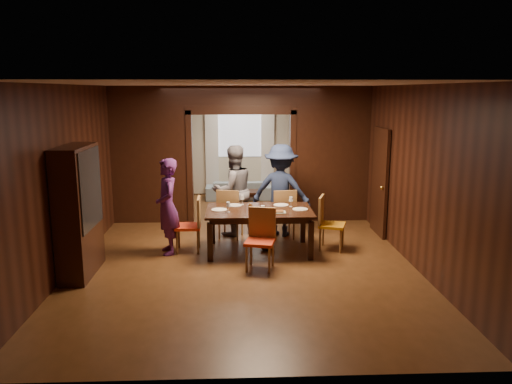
{
  "coord_description": "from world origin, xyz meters",
  "views": [
    {
      "loc": [
        -0.14,
        -8.99,
        2.81
      ],
      "look_at": [
        0.23,
        -0.4,
        1.05
      ],
      "focal_mm": 35.0,
      "sensor_mm": 36.0,
      "label": 1
    }
  ],
  "objects_px": {
    "chair_far_r": "(283,213)",
    "chair_right": "(332,223)",
    "person_navy": "(281,190)",
    "chair_left": "(188,225)",
    "person_grey": "(233,190)",
    "coffee_table": "(242,199)",
    "sofa": "(239,190)",
    "chair_near": "(260,240)",
    "hutch": "(78,211)",
    "person_purple": "(167,207)",
    "chair_far_l": "(231,213)",
    "dining_table": "(259,230)"
  },
  "relations": [
    {
      "from": "person_purple",
      "to": "coffee_table",
      "type": "distance_m",
      "value": 3.77
    },
    {
      "from": "person_purple",
      "to": "chair_near",
      "type": "distance_m",
      "value": 1.82
    },
    {
      "from": "coffee_table",
      "to": "chair_far_l",
      "type": "bearing_deg",
      "value": -95.9
    },
    {
      "from": "person_purple",
      "to": "sofa",
      "type": "bearing_deg",
      "value": 148.08
    },
    {
      "from": "dining_table",
      "to": "chair_far_l",
      "type": "relative_size",
      "value": 1.9
    },
    {
      "from": "sofa",
      "to": "person_purple",
      "type": "bearing_deg",
      "value": 73.23
    },
    {
      "from": "dining_table",
      "to": "chair_right",
      "type": "bearing_deg",
      "value": 1.74
    },
    {
      "from": "sofa",
      "to": "chair_far_r",
      "type": "relative_size",
      "value": 1.76
    },
    {
      "from": "sofa",
      "to": "hutch",
      "type": "distance_m",
      "value": 5.95
    },
    {
      "from": "sofa",
      "to": "chair_right",
      "type": "distance_m",
      "value": 4.63
    },
    {
      "from": "coffee_table",
      "to": "chair_far_r",
      "type": "distance_m",
      "value": 2.73
    },
    {
      "from": "person_grey",
      "to": "chair_far_l",
      "type": "relative_size",
      "value": 1.83
    },
    {
      "from": "person_navy",
      "to": "chair_near",
      "type": "distance_m",
      "value": 2.03
    },
    {
      "from": "chair_far_l",
      "to": "chair_far_r",
      "type": "distance_m",
      "value": 1.0
    },
    {
      "from": "person_purple",
      "to": "dining_table",
      "type": "bearing_deg",
      "value": 75.18
    },
    {
      "from": "sofa",
      "to": "chair_near",
      "type": "bearing_deg",
      "value": 92.46
    },
    {
      "from": "chair_far_r",
      "to": "chair_right",
      "type": "bearing_deg",
      "value": 127.95
    },
    {
      "from": "dining_table",
      "to": "hutch",
      "type": "height_order",
      "value": "hutch"
    },
    {
      "from": "person_grey",
      "to": "chair_far_r",
      "type": "height_order",
      "value": "person_grey"
    },
    {
      "from": "chair_left",
      "to": "chair_far_r",
      "type": "xyz_separation_m",
      "value": [
        1.75,
        0.77,
        0.0
      ]
    },
    {
      "from": "person_grey",
      "to": "chair_right",
      "type": "relative_size",
      "value": 1.83
    },
    {
      "from": "chair_left",
      "to": "chair_far_r",
      "type": "distance_m",
      "value": 1.91
    },
    {
      "from": "chair_near",
      "to": "hutch",
      "type": "height_order",
      "value": "hutch"
    },
    {
      "from": "chair_left",
      "to": "hutch",
      "type": "xyz_separation_m",
      "value": [
        -1.55,
        -1.04,
        0.52
      ]
    },
    {
      "from": "chair_right",
      "to": "hutch",
      "type": "distance_m",
      "value": 4.27
    },
    {
      "from": "person_grey",
      "to": "coffee_table",
      "type": "xyz_separation_m",
      "value": [
        0.21,
        2.35,
        -0.69
      ]
    },
    {
      "from": "chair_far_l",
      "to": "chair_near",
      "type": "distance_m",
      "value": 1.85
    },
    {
      "from": "person_grey",
      "to": "hutch",
      "type": "bearing_deg",
      "value": 16.34
    },
    {
      "from": "coffee_table",
      "to": "dining_table",
      "type": "bearing_deg",
      "value": -85.97
    },
    {
      "from": "person_purple",
      "to": "chair_left",
      "type": "relative_size",
      "value": 1.72
    },
    {
      "from": "chair_near",
      "to": "hutch",
      "type": "xyz_separation_m",
      "value": [
        -2.78,
        -0.07,
        0.52
      ]
    },
    {
      "from": "person_navy",
      "to": "chair_far_l",
      "type": "xyz_separation_m",
      "value": [
        -0.98,
        -0.13,
        -0.41
      ]
    },
    {
      "from": "chair_near",
      "to": "hutch",
      "type": "distance_m",
      "value": 2.83
    },
    {
      "from": "person_purple",
      "to": "chair_left",
      "type": "distance_m",
      "value": 0.49
    },
    {
      "from": "person_navy",
      "to": "chair_left",
      "type": "height_order",
      "value": "person_navy"
    },
    {
      "from": "sofa",
      "to": "chair_far_l",
      "type": "xyz_separation_m",
      "value": [
        -0.18,
        -3.49,
        0.24
      ]
    },
    {
      "from": "coffee_table",
      "to": "sofa",
      "type": "bearing_deg",
      "value": 94.99
    },
    {
      "from": "person_grey",
      "to": "chair_far_l",
      "type": "distance_m",
      "value": 0.46
    },
    {
      "from": "person_grey",
      "to": "chair_near",
      "type": "distance_m",
      "value": 2.08
    },
    {
      "from": "sofa",
      "to": "coffee_table",
      "type": "height_order",
      "value": "sofa"
    },
    {
      "from": "person_grey",
      "to": "chair_far_l",
      "type": "height_order",
      "value": "person_grey"
    },
    {
      "from": "person_grey",
      "to": "sofa",
      "type": "relative_size",
      "value": 1.04
    },
    {
      "from": "sofa",
      "to": "chair_near",
      "type": "xyz_separation_m",
      "value": [
        0.29,
        -5.28,
        0.24
      ]
    },
    {
      "from": "dining_table",
      "to": "coffee_table",
      "type": "xyz_separation_m",
      "value": [
        -0.24,
        3.43,
        -0.18
      ]
    },
    {
      "from": "person_purple",
      "to": "person_grey",
      "type": "height_order",
      "value": "person_grey"
    },
    {
      "from": "chair_near",
      "to": "person_purple",
      "type": "bearing_deg",
      "value": 163.75
    },
    {
      "from": "person_grey",
      "to": "chair_left",
      "type": "xyz_separation_m",
      "value": [
        -0.8,
        -1.03,
        -0.4
      ]
    },
    {
      "from": "chair_far_l",
      "to": "hutch",
      "type": "bearing_deg",
      "value": 54.54
    },
    {
      "from": "person_navy",
      "to": "hutch",
      "type": "bearing_deg",
      "value": 49.84
    },
    {
      "from": "person_purple",
      "to": "person_grey",
      "type": "bearing_deg",
      "value": 118.53
    }
  ]
}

